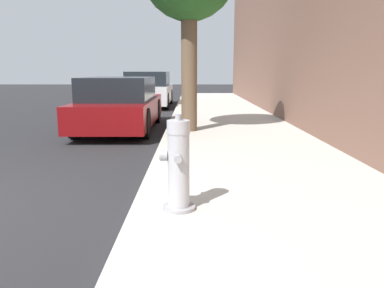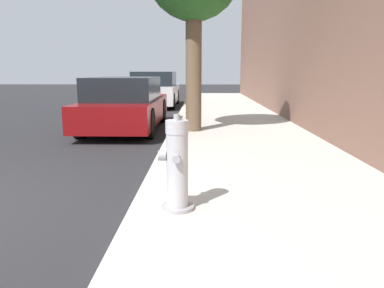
{
  "view_description": "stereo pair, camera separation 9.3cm",
  "coord_description": "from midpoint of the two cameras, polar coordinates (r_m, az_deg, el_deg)",
  "views": [
    {
      "loc": [
        2.69,
        -3.59,
        1.49
      ],
      "look_at": [
        2.68,
        1.13,
        0.57
      ],
      "focal_mm": 35.0,
      "sensor_mm": 36.0,
      "label": 1
    },
    {
      "loc": [
        2.79,
        -3.59,
        1.49
      ],
      "look_at": [
        2.68,
        1.13,
        0.57
      ],
      "focal_mm": 35.0,
      "sensor_mm": 36.0,
      "label": 2
    }
  ],
  "objects": [
    {
      "name": "sidewalk_slab",
      "position": [
        3.97,
        14.89,
        -10.26
      ],
      "size": [
        3.17,
        40.0,
        0.14
      ],
      "color": "beige",
      "rests_on": "ground_plane"
    },
    {
      "name": "fire_hydrant",
      "position": [
        3.64,
        -1.57,
        -3.46
      ],
      "size": [
        0.35,
        0.34,
        0.94
      ],
      "color": "#97979C",
      "rests_on": "sidewalk_slab"
    },
    {
      "name": "parked_car_near",
      "position": [
        9.76,
        -9.84,
        5.98
      ],
      "size": [
        1.76,
        4.37,
        1.34
      ],
      "color": "maroon",
      "rests_on": "ground_plane"
    },
    {
      "name": "parked_car_mid",
      "position": [
        16.25,
        -5.46,
        8.23
      ],
      "size": [
        1.85,
        4.37,
        1.47
      ],
      "color": "silver",
      "rests_on": "ground_plane"
    }
  ]
}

